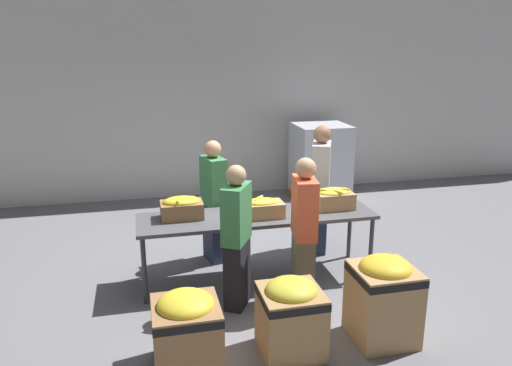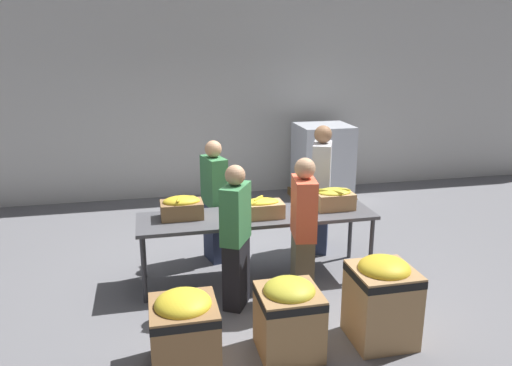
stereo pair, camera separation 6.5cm
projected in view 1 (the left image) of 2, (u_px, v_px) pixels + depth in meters
The scene contains 14 objects.
ground_plane at pixel (257, 278), 5.86m from camera, with size 30.00×30.00×0.00m, color slate.
wall_back at pixel (210, 82), 8.58m from camera, with size 16.00×0.08×4.00m.
sorting_table at pixel (257, 219), 5.66m from camera, with size 2.68×0.73×0.78m.
banana_box_0 at pixel (182, 207), 5.51m from camera, with size 0.46×0.30×0.26m.
banana_box_1 at pixel (262, 208), 5.55m from camera, with size 0.48×0.27×0.24m.
banana_box_2 at pixel (334, 198), 5.85m from camera, with size 0.44×0.34×0.25m.
volunteer_0 at pixel (320, 190), 6.43m from camera, with size 0.38×0.50×1.67m.
volunteer_1 at pixel (237, 238), 5.05m from camera, with size 0.38×0.45×1.51m.
volunteer_2 at pixel (214, 202), 6.15m from camera, with size 0.30×0.45×1.54m.
volunteer_3 at pixel (304, 233), 5.11m from camera, with size 0.27×0.45×1.57m.
donation_bin_0 at pixel (186, 328), 4.16m from camera, with size 0.56×0.56×0.68m.
donation_bin_1 at pixel (291, 314), 4.36m from camera, with size 0.54×0.54×0.70m.
donation_bin_2 at pixel (383, 296), 4.54m from camera, with size 0.55×0.55×0.82m.
pallet_stack_0 at pixel (320, 163), 8.59m from camera, with size 0.95×0.95×1.33m.
Camera 1 is at (-1.24, -5.19, 2.66)m, focal length 35.00 mm.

